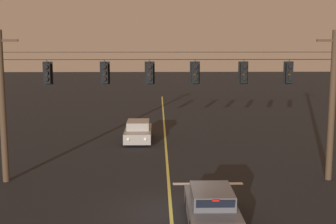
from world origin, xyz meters
The scene contains 12 objects.
ground_plane centered at (0.00, 0.00, 0.00)m, with size 180.00×180.00×0.00m, color black.
lane_centre_stripe centered at (0.00, 10.47, 0.00)m, with size 0.14×60.00×0.01m, color #D1C64C.
stop_bar_paint centered at (1.90, 3.87, 0.00)m, with size 3.40×0.36×0.01m, color silver.
signal_span_assembly centered at (0.00, 4.47, 3.84)m, with size 17.79×0.32×7.37m.
traffic_light_leftmost centered at (-5.79, 4.45, 5.32)m, with size 0.48×0.41×1.22m.
traffic_light_left_inner centered at (-3.06, 4.45, 5.32)m, with size 0.48×0.41×1.22m.
traffic_light_centre centered at (-0.90, 4.45, 5.32)m, with size 0.48×0.41×1.22m.
traffic_light_right_inner centered at (1.28, 4.45, 5.32)m, with size 0.48×0.41×1.22m.
traffic_light_rightmost centered at (3.62, 4.45, 5.32)m, with size 0.48×0.41×1.22m.
traffic_light_far_right centered at (5.82, 4.45, 5.32)m, with size 0.48×0.41×1.22m.
car_waiting_near_lane centered at (1.49, -1.12, 0.65)m, with size 1.80×4.33×1.39m.
car_oncoming_lead centered at (-1.89, 13.89, 0.65)m, with size 1.80×4.42×1.39m.
Camera 1 is at (-0.50, -17.80, 6.78)m, focal length 49.65 mm.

